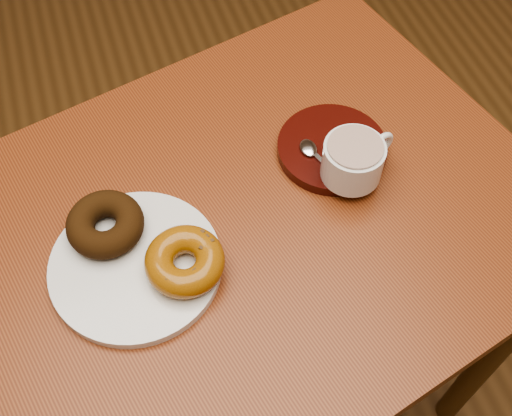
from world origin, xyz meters
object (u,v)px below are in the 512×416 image
object	(u,v)px
saucer	(332,148)
cafe_table	(243,265)
coffee_cup	(354,159)
donut_plate	(136,265)

from	to	relation	value
saucer	cafe_table	bearing A→B (deg)	-155.81
cafe_table	coffee_cup	distance (m)	0.24
cafe_table	coffee_cup	bearing A→B (deg)	-8.34
cafe_table	coffee_cup	size ratio (longest dim) A/B	8.81
coffee_cup	cafe_table	bearing A→B (deg)	170.88
donut_plate	saucer	xyz separation A→B (m)	(0.31, 0.10, 0.00)
cafe_table	saucer	distance (m)	0.22
donut_plate	saucer	world-z (taller)	saucer
donut_plate	coffee_cup	size ratio (longest dim) A/B	2.01
cafe_table	coffee_cup	world-z (taller)	coffee_cup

